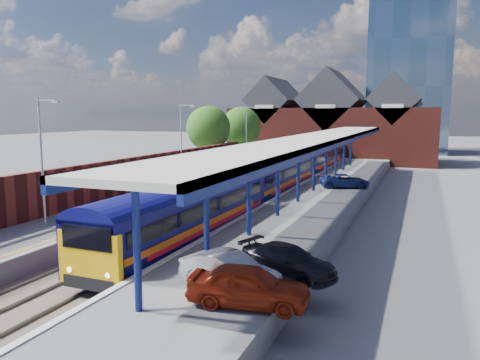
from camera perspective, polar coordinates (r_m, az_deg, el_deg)
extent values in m
plane|color=#5B5B5E|center=(46.39, 4.78, -0.84)|extent=(240.00, 240.00, 0.00)
cube|color=#473D33|center=(37.06, 0.32, -3.03)|extent=(6.00, 76.00, 0.06)
cube|color=slate|center=(37.89, -2.82, -2.66)|extent=(0.07, 76.00, 0.14)
cube|color=slate|center=(37.33, -0.80, -2.81)|extent=(0.07, 76.00, 0.14)
cube|color=slate|center=(36.78, 1.45, -2.98)|extent=(0.07, 76.00, 0.14)
cube|color=slate|center=(36.32, 3.59, -3.14)|extent=(0.07, 76.00, 0.14)
cube|color=#565659|center=(39.27, -7.19, -1.77)|extent=(5.00, 76.00, 1.00)
cube|color=#565659|center=(35.29, 9.45, -2.93)|extent=(6.00, 76.00, 1.00)
cube|color=silver|center=(38.12, -4.10, -1.22)|extent=(0.30, 76.00, 0.05)
cube|color=silver|center=(35.88, 5.02, -1.82)|extent=(0.30, 76.00, 0.05)
cube|color=yellow|center=(38.38, -4.91, -1.20)|extent=(0.14, 76.00, 0.01)
cube|color=#0C0C54|center=(25.30, -6.42, -4.01)|extent=(3.07, 16.05, 2.50)
cube|color=#0C0C54|center=(25.07, -6.46, -1.21)|extent=(3.07, 16.05, 0.60)
cube|color=#0C0C54|center=(40.51, 4.61, 0.58)|extent=(3.07, 16.05, 2.50)
cube|color=#0C0C54|center=(40.36, 4.63, 2.33)|extent=(3.07, 16.05, 0.60)
cube|color=#0C0C54|center=(56.50, 9.52, 2.62)|extent=(3.07, 16.05, 2.50)
cube|color=#0C0C54|center=(56.40, 9.55, 3.88)|extent=(3.07, 16.05, 0.60)
cube|color=#0C0C54|center=(72.77, 12.26, 3.75)|extent=(3.07, 16.05, 2.50)
cube|color=#0C0C54|center=(72.69, 12.29, 4.73)|extent=(3.07, 16.05, 0.60)
cube|color=black|center=(48.77, 5.86, 2.37)|extent=(0.04, 60.54, 0.70)
cube|color=#DC5F0E|center=(48.86, 5.84, 1.43)|extent=(0.03, 55.27, 0.30)
cube|color=red|center=(48.89, 5.82, 1.14)|extent=(0.03, 55.27, 0.30)
cube|color=#F2B20C|center=(18.95, -17.81, -9.12)|extent=(2.82, 0.35, 2.10)
cube|color=black|center=(18.65, -18.11, -6.70)|extent=(2.30, 0.20, 0.90)
cube|color=black|center=(21.13, -13.59, -11.15)|extent=(2.00, 2.40, 0.60)
cube|color=black|center=(78.42, 12.89, 2.86)|extent=(2.00, 2.40, 0.60)
cylinder|color=navy|center=(14.99, -12.45, -7.91)|extent=(0.24, 0.24, 4.20)
cylinder|color=navy|center=(19.20, -4.10, -4.20)|extent=(0.24, 0.24, 4.20)
cylinder|color=navy|center=(23.73, 1.12, -1.82)|extent=(0.24, 0.24, 4.20)
cylinder|color=navy|center=(28.41, 4.63, -0.20)|extent=(0.24, 0.24, 4.20)
cylinder|color=navy|center=(33.18, 7.14, 0.96)|extent=(0.24, 0.24, 4.20)
cylinder|color=navy|center=(38.02, 9.02, 1.83)|extent=(0.24, 0.24, 4.20)
cylinder|color=navy|center=(42.89, 10.47, 2.50)|extent=(0.24, 0.24, 4.20)
cylinder|color=navy|center=(47.79, 11.63, 3.03)|extent=(0.24, 0.24, 4.20)
cylinder|color=navy|center=(52.70, 12.57, 3.46)|extent=(0.24, 0.24, 4.20)
cylinder|color=navy|center=(57.64, 13.35, 3.82)|extent=(0.24, 0.24, 4.20)
cube|color=beige|center=(36.76, 9.52, 5.13)|extent=(4.50, 52.00, 0.25)
cube|color=navy|center=(37.27, 6.27, 5.00)|extent=(0.20, 52.00, 0.55)
cube|color=navy|center=(36.38, 12.84, 4.77)|extent=(0.20, 52.00, 0.55)
cylinder|color=#A5A8AA|center=(28.09, -23.01, 1.97)|extent=(0.12, 0.12, 7.00)
cube|color=#A5A8AA|center=(27.55, -22.50, 8.98)|extent=(1.20, 0.08, 0.08)
cube|color=#A5A8AA|center=(27.14, -21.56, 8.84)|extent=(0.45, 0.18, 0.12)
cylinder|color=#A5A8AA|center=(41.02, -7.18, 4.28)|extent=(0.12, 0.12, 7.00)
cube|color=#A5A8AA|center=(40.65, -6.51, 9.05)|extent=(1.20, 0.08, 0.08)
cube|color=#A5A8AA|center=(40.37, -5.75, 8.93)|extent=(0.45, 0.18, 0.12)
cylinder|color=#A5A8AA|center=(55.57, 0.78, 5.33)|extent=(0.12, 0.12, 7.00)
cube|color=#A5A8AA|center=(55.30, 1.37, 8.84)|extent=(1.20, 0.08, 0.08)
cube|color=#A5A8AA|center=(55.09, 1.96, 8.73)|extent=(0.45, 0.18, 0.12)
cylinder|color=#A5A8AA|center=(42.31, -4.04, 1.38)|extent=(0.08, 0.08, 2.50)
cube|color=#0C194C|center=(42.20, -4.06, 2.80)|extent=(0.55, 0.06, 0.35)
cube|color=maroon|center=(35.39, -15.62, 0.03)|extent=(0.35, 50.00, 2.80)
cube|color=maroon|center=(73.17, 11.18, 5.45)|extent=(30.00, 12.00, 8.00)
cube|color=#232328|center=(75.27, 4.44, 9.61)|extent=(7.13, 12.00, 7.13)
cube|color=#232328|center=(73.13, 11.29, 9.52)|extent=(9.16, 12.00, 9.16)
cube|color=#232328|center=(72.06, 18.44, 9.29)|extent=(7.13, 12.00, 7.13)
cube|color=beige|center=(69.49, 2.95, 8.92)|extent=(2.80, 0.15, 0.50)
cube|color=beige|center=(67.17, 10.33, 8.83)|extent=(2.80, 0.15, 0.50)
cube|color=beige|center=(66.00, 18.11, 8.58)|extent=(2.80, 0.15, 0.50)
cube|color=#48627C|center=(94.84, 20.14, 15.38)|extent=(14.00, 14.00, 40.00)
cylinder|color=#382314|center=(55.47, -3.84, 2.72)|extent=(0.44, 0.44, 4.00)
sphere|color=#1E4612|center=(55.25, -3.87, 6.33)|extent=(5.20, 5.20, 5.20)
sphere|color=#1E4612|center=(54.48, -3.32, 5.58)|extent=(3.20, 3.20, 3.20)
cylinder|color=#382314|center=(62.39, 0.14, 3.33)|extent=(0.44, 0.44, 4.00)
sphere|color=#1E4612|center=(62.20, 0.14, 6.55)|extent=(5.20, 5.20, 5.20)
sphere|color=#1E4612|center=(61.47, 0.67, 5.87)|extent=(3.20, 3.20, 3.20)
imported|color=maroon|center=(15.48, 1.07, -12.74)|extent=(4.15, 2.07, 1.36)
imported|color=#B2B1B6|center=(16.96, -1.26, -11.03)|extent=(4.04, 2.32, 1.26)
imported|color=black|center=(18.31, 5.88, -9.76)|extent=(4.34, 2.94, 1.17)
imported|color=navy|center=(40.35, 12.65, -0.10)|extent=(4.52, 3.17, 1.14)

